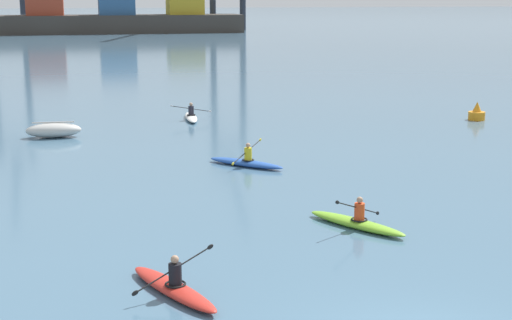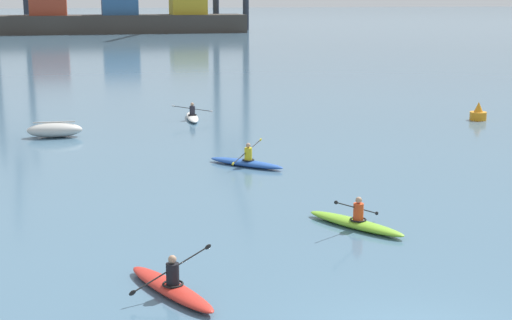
% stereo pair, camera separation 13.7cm
% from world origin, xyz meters
% --- Properties ---
extents(container_barge, '(44.80, 9.29, 8.41)m').
position_xyz_m(container_barge, '(0.50, 126.53, 2.79)').
color(container_barge, '#38332D').
rests_on(container_barge, ground).
extents(capsized_dinghy, '(2.66, 1.24, 0.76)m').
position_xyz_m(capsized_dinghy, '(-7.42, 24.54, 0.35)').
color(capsized_dinghy, beige).
rests_on(capsized_dinghy, ground).
extents(channel_buoy, '(0.90, 0.90, 1.00)m').
position_xyz_m(channel_buoy, '(14.92, 24.57, 0.36)').
color(channel_buoy, orange).
rests_on(channel_buoy, ground).
extents(kayak_red, '(2.02, 3.34, 1.01)m').
position_xyz_m(kayak_red, '(-4.24, 4.05, 0.17)').
color(kayak_red, red).
rests_on(kayak_red, ground).
extents(kayak_lime, '(2.32, 3.20, 1.06)m').
position_xyz_m(kayak_lime, '(1.60, 7.79, 0.17)').
color(kayak_lime, '#7ABC2D').
rests_on(kayak_lime, ground).
extents(kayak_blue, '(2.82, 2.84, 1.00)m').
position_xyz_m(kayak_blue, '(0.20, 16.39, 0.17)').
color(kayak_blue, '#2856B2').
rests_on(kayak_blue, ground).
extents(kayak_white, '(2.27, 3.43, 0.95)m').
position_xyz_m(kayak_white, '(-0.25, 28.23, 0.17)').
color(kayak_white, silver).
rests_on(kayak_white, ground).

